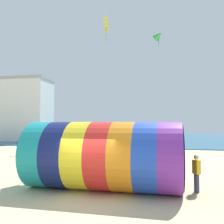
{
  "coord_description": "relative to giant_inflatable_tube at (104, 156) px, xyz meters",
  "views": [
    {
      "loc": [
        3.34,
        -10.37,
        3.22
      ],
      "look_at": [
        0.38,
        3.28,
        3.79
      ],
      "focal_mm": 40.0,
      "sensor_mm": 36.0,
      "label": 1
    }
  ],
  "objects": [
    {
      "name": "promenade_building",
      "position": [
        -22.13,
        26.3,
        3.74
      ],
      "size": [
        12.07,
        5.02,
        10.69
      ],
      "color": "silver",
      "rests_on": "ground"
    },
    {
      "name": "kite_yellow_diamond",
      "position": [
        -1.6,
        7.03,
        9.25
      ],
      "size": [
        0.54,
        0.81,
        2.02
      ],
      "color": "yellow"
    },
    {
      "name": "kite_green_delta",
      "position": [
        2.35,
        10.59,
        9.3
      ],
      "size": [
        1.21,
        1.18,
        1.47
      ],
      "color": "green"
    },
    {
      "name": "sea",
      "position": [
        -0.4,
        38.61,
        -1.57
      ],
      "size": [
        120.0,
        40.0,
        0.1
      ],
      "primitive_type": "cube",
      "color": "#236084",
      "rests_on": "ground"
    },
    {
      "name": "giant_inflatable_tube",
      "position": [
        0.0,
        0.0,
        0.0
      ],
      "size": [
        7.37,
        3.32,
        3.23
      ],
      "color": "teal",
      "rests_on": "ground"
    },
    {
      "name": "ground_plane",
      "position": [
        -0.4,
        -1.28,
        -1.62
      ],
      "size": [
        120.0,
        120.0,
        0.0
      ],
      "primitive_type": "plane",
      "color": "#CCBA8C"
    },
    {
      "name": "bystander_near_water",
      "position": [
        -11.0,
        10.1,
        -0.81
      ],
      "size": [
        0.28,
        0.39,
        1.59
      ],
      "color": "#726651",
      "rests_on": "ground"
    },
    {
      "name": "kite_handler",
      "position": [
        4.29,
        0.5,
        -0.73
      ],
      "size": [
        0.37,
        0.42,
        1.72
      ],
      "color": "#383D56",
      "rests_on": "ground"
    }
  ]
}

